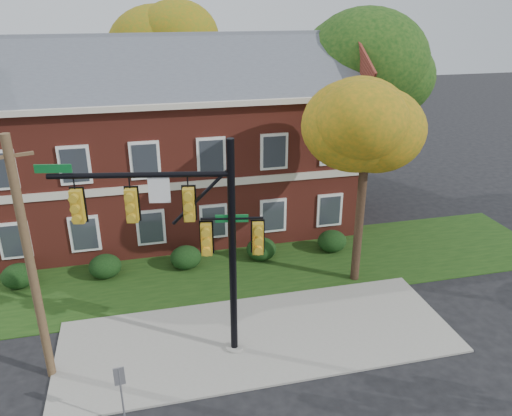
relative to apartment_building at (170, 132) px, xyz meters
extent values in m
plane|color=black|center=(2.00, -11.95, -4.99)|extent=(120.00, 120.00, 0.00)
cube|color=gray|center=(2.00, -10.95, -4.95)|extent=(14.00, 5.00, 0.08)
cube|color=#193811|center=(2.00, -5.95, -4.97)|extent=(30.00, 6.00, 0.04)
cube|color=maroon|center=(0.00, 0.05, -1.49)|extent=(18.00, 8.00, 7.00)
cube|color=beige|center=(0.00, 0.05, 2.13)|extent=(18.80, 8.80, 0.24)
cube|color=beige|center=(0.00, -3.98, -1.49)|extent=(18.00, 0.12, 0.35)
ellipsoid|color=black|center=(-7.00, -5.25, -4.46)|extent=(1.40, 1.26, 1.05)
ellipsoid|color=black|center=(-3.50, -5.25, -4.46)|extent=(1.40, 1.26, 1.05)
ellipsoid|color=black|center=(0.00, -5.25, -4.46)|extent=(1.40, 1.26, 1.05)
ellipsoid|color=black|center=(3.50, -5.25, -4.46)|extent=(1.40, 1.26, 1.05)
ellipsoid|color=black|center=(7.00, -5.25, -4.46)|extent=(1.40, 1.26, 1.05)
cylinder|color=black|center=(7.00, -7.95, -2.11)|extent=(0.36, 0.36, 5.76)
ellipsoid|color=#C57D10|center=(7.00, -7.95, 1.49)|extent=(4.25, 4.25, 3.60)
ellipsoid|color=#C57D10|center=(7.62, -8.33, 2.09)|extent=(3.50, 3.50, 3.00)
cylinder|color=black|center=(11.00, 1.05, -1.47)|extent=(0.36, 0.36, 7.04)
ellipsoid|color=#0E340E|center=(11.00, 1.05, 2.93)|extent=(5.95, 5.95, 5.04)
ellipsoid|color=#0E340E|center=(11.88, 0.52, 3.53)|extent=(4.90, 4.90, 4.20)
cylinder|color=black|center=(1.00, 8.05, -1.15)|extent=(0.36, 0.36, 7.68)
ellipsoid|color=#A3680E|center=(1.00, 8.05, 3.65)|extent=(6.46, 6.46, 5.47)
ellipsoid|color=#A3680E|center=(1.95, 7.48, 4.25)|extent=(5.32, 5.32, 4.56)
cylinder|color=gray|center=(1.00, -11.43, -4.90)|extent=(0.60, 0.60, 0.17)
cylinder|color=black|center=(1.00, -11.43, -1.22)|extent=(0.28, 0.28, 7.53)
cylinder|color=black|center=(-1.64, -10.92, 1.47)|extent=(5.32, 1.18, 0.17)
cylinder|color=black|center=(1.00, -11.43, 0.02)|extent=(1.92, 0.45, 0.09)
cube|color=#BB931D|center=(-3.54, -10.56, 0.50)|extent=(0.53, 0.41, 1.25)
cube|color=#BB931D|center=(-1.96, -10.86, 0.50)|extent=(0.53, 0.41, 1.25)
cube|color=#BB931D|center=(-0.27, -11.19, 0.50)|extent=(0.53, 0.41, 1.25)
cube|color=silver|center=(-1.11, -11.02, 0.99)|extent=(0.64, 0.16, 0.81)
cube|color=#0C5C24|center=(-4.07, -10.46, 1.71)|extent=(1.06, 0.24, 0.26)
cube|color=#BB931D|center=(0.21, -11.28, -0.68)|extent=(0.53, 0.41, 1.25)
cube|color=#BB931D|center=(1.79, -11.58, -0.68)|extent=(0.53, 0.41, 1.25)
cube|color=#0C5C24|center=(1.00, -11.43, 0.02)|extent=(1.01, 0.23, 0.25)
cylinder|color=brown|center=(-4.98, -11.24, -0.99)|extent=(0.34, 0.34, 7.98)
cube|color=brown|center=(-4.98, -11.24, 2.38)|extent=(1.20, 0.49, 0.09)
cylinder|color=slate|center=(-2.67, -13.95, -3.96)|extent=(0.06, 0.06, 2.05)
cube|color=slate|center=(-2.67, -13.95, -3.21)|extent=(0.30, 0.07, 0.58)
camera|label=1|loc=(-1.55, -25.25, 6.24)|focal=35.00mm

